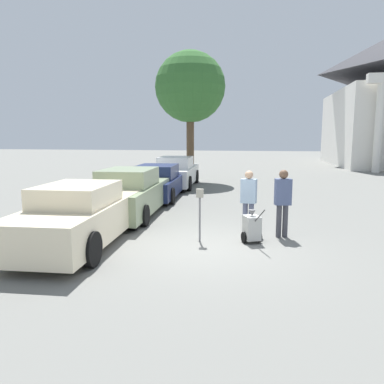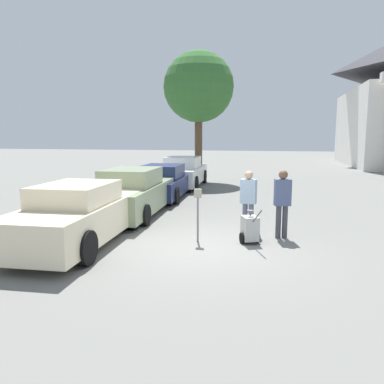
# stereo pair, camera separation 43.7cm
# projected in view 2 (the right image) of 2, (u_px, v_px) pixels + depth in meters

# --- Properties ---
(ground_plane) EXTENTS (120.00, 120.00, 0.00)m
(ground_plane) POSITION_uv_depth(u_px,v_px,m) (203.00, 247.00, 9.08)
(ground_plane) COLOR slate
(parked_car_cream) EXTENTS (2.12, 5.08, 1.53)m
(parked_car_cream) POSITION_uv_depth(u_px,v_px,m) (80.00, 215.00, 9.33)
(parked_car_cream) COLOR beige
(parked_car_cream) RESTS_ON ground_plane
(parked_car_sage) EXTENTS (2.17, 5.36, 1.59)m
(parked_car_sage) POSITION_uv_depth(u_px,v_px,m) (133.00, 193.00, 12.84)
(parked_car_sage) COLOR gray
(parked_car_sage) RESTS_ON ground_plane
(parked_car_navy) EXTENTS (2.12, 5.06, 1.44)m
(parked_car_navy) POSITION_uv_depth(u_px,v_px,m) (163.00, 182.00, 16.30)
(parked_car_navy) COLOR #19234C
(parked_car_navy) RESTS_ON ground_plane
(parked_car_white) EXTENTS (2.18, 5.25, 1.59)m
(parked_car_white) POSITION_uv_depth(u_px,v_px,m) (184.00, 173.00, 19.89)
(parked_car_white) COLOR silver
(parked_car_white) RESTS_ON ground_plane
(parking_meter) EXTENTS (0.18, 0.09, 1.36)m
(parking_meter) POSITION_uv_depth(u_px,v_px,m) (198.00, 205.00, 9.41)
(parking_meter) COLOR slate
(parking_meter) RESTS_ON ground_plane
(person_worker) EXTENTS (0.45, 0.29, 1.74)m
(person_worker) POSITION_uv_depth(u_px,v_px,m) (248.00, 198.00, 10.23)
(person_worker) COLOR #515670
(person_worker) RESTS_ON ground_plane
(person_supervisor) EXTENTS (0.46, 0.30, 1.80)m
(person_supervisor) POSITION_uv_depth(u_px,v_px,m) (282.00, 199.00, 9.74)
(person_supervisor) COLOR #3F3F47
(person_supervisor) RESTS_ON ground_plane
(equipment_cart) EXTENTS (0.58, 0.98, 1.00)m
(equipment_cart) POSITION_uv_depth(u_px,v_px,m) (250.00, 228.00, 9.36)
(equipment_cart) COLOR #B2B2AD
(equipment_cart) RESTS_ON ground_plane
(shade_tree) EXTENTS (4.03, 4.03, 7.47)m
(shade_tree) POSITION_uv_depth(u_px,v_px,m) (199.00, 87.00, 21.39)
(shade_tree) COLOR brown
(shade_tree) RESTS_ON ground_plane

